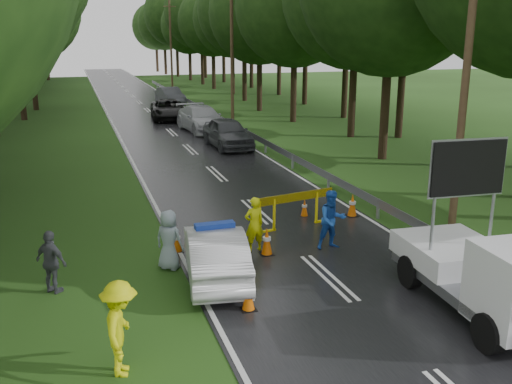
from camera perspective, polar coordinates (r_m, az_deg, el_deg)
name	(u,v)px	position (r m, az deg, el deg)	size (l,w,h in m)	color
ground	(328,278)	(15.04, 7.22, -8.48)	(160.00, 160.00, 0.00)	#214012
road	(158,120)	(43.26, -9.77, 7.12)	(7.00, 140.00, 0.02)	black
guardrail	(208,111)	(43.53, -4.87, 8.05)	(0.12, 60.06, 0.70)	gray
utility_pole_near	(466,70)	(18.25, 20.30, 11.34)	(1.40, 0.24, 10.00)	#482F21
utility_pole_mid	(232,50)	(41.94, -2.43, 14.01)	(1.40, 0.24, 10.00)	#482F21
utility_pole_far	(171,45)	(67.36, -8.51, 14.37)	(1.40, 0.24, 10.00)	#482F21
police_sedan	(215,253)	(14.69, -4.10, -6.13)	(1.99, 4.26, 1.48)	silver
work_truck	(491,274)	(13.62, 22.43, -7.55)	(2.39, 4.85, 3.76)	gray
barrier	(296,201)	(18.45, 4.02, -0.94)	(2.79, 0.60, 1.17)	yellow
officer	(254,224)	(16.39, -0.18, -3.26)	(0.60, 0.39, 1.63)	#D7E60C
civilian	(332,220)	(16.73, 7.62, -2.78)	(0.86, 0.67, 1.76)	blue
bystander_left	(120,328)	(10.93, -13.40, -13.14)	(1.18, 0.68, 1.83)	#E3E80C
bystander_mid	(52,262)	(14.67, -19.77, -6.61)	(0.93, 0.39, 1.58)	#43454B
bystander_right	(169,240)	(15.35, -8.70, -4.76)	(0.80, 0.52, 1.63)	#8C9CA9
queue_car_first	(228,133)	(31.92, -2.85, 5.92)	(1.94, 4.82, 1.64)	#3B3D42
queue_car_second	(202,119)	(37.66, -5.44, 7.30)	(2.28, 5.60, 1.63)	#AFB1B8
queue_car_third	(168,110)	(43.29, -8.76, 8.15)	(2.46, 5.33, 1.48)	black
queue_car_fourth	(170,96)	(52.74, -8.58, 9.47)	(1.65, 4.73, 1.56)	#43464B
cone_near_left	(248,295)	(13.13, -0.78, -10.31)	(0.35, 0.35, 0.75)	black
cone_center	(267,242)	(16.26, 1.08, -4.99)	(0.38, 0.38, 0.81)	black
cone_far	(304,208)	(19.76, 4.87, -1.59)	(0.30, 0.30, 0.63)	black
cone_left_mid	(177,240)	(16.64, -7.92, -4.82)	(0.34, 0.34, 0.72)	black
cone_right	(352,205)	(19.95, 9.62, -1.32)	(0.39, 0.39, 0.82)	black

